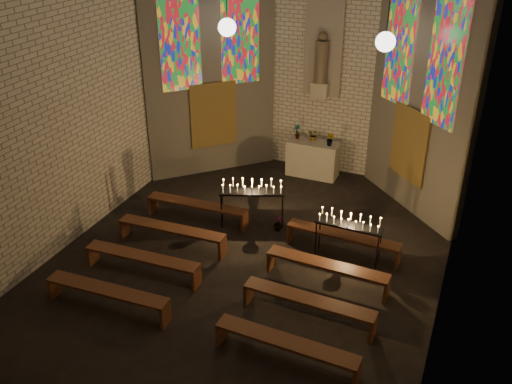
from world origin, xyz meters
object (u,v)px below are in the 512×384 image
at_px(votive_stand_left, 252,189).
at_px(altar, 313,159).
at_px(aisle_flower_pot, 278,223).
at_px(votive_stand_right, 349,222).

bearing_deg(votive_stand_left, altar, 59.52).
distance_m(aisle_flower_pot, votive_stand_left, 1.02).
height_order(aisle_flower_pot, votive_stand_left, votive_stand_left).
bearing_deg(votive_stand_right, aisle_flower_pot, 165.22).
distance_m(altar, votive_stand_left, 3.20).
bearing_deg(votive_stand_left, aisle_flower_pot, -20.36).
relative_size(altar, votive_stand_right, 0.97).
relative_size(votive_stand_left, votive_stand_right, 1.08).
bearing_deg(altar, aisle_flower_pot, -87.26).
bearing_deg(aisle_flower_pot, votive_stand_left, -179.01).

